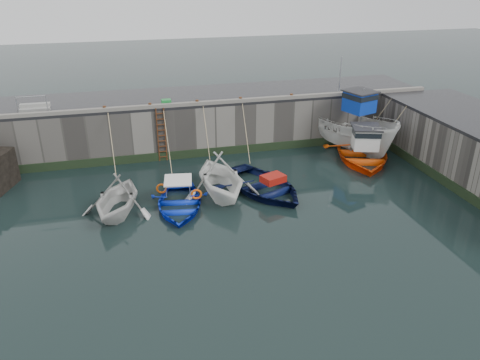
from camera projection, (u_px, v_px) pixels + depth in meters
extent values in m
plane|color=black|center=(236.00, 244.00, 19.43)|extent=(120.00, 120.00, 0.00)
cube|color=slate|center=(189.00, 121.00, 29.80)|extent=(30.00, 5.00, 3.00)
cube|color=black|center=(188.00, 97.00, 29.14)|extent=(30.00, 5.00, 0.16)
cube|color=slate|center=(194.00, 104.00, 26.99)|extent=(30.00, 0.30, 0.20)
cube|color=black|center=(197.00, 153.00, 28.09)|extent=(30.00, 0.08, 0.50)
cube|color=black|center=(449.00, 184.00, 24.19)|extent=(0.08, 15.00, 0.50)
cylinder|color=#3F1E0F|center=(158.00, 135.00, 26.99)|extent=(0.07, 0.07, 3.20)
cylinder|color=#3F1E0F|center=(165.00, 135.00, 27.09)|extent=(0.07, 0.07, 3.20)
cube|color=#3F1E0F|center=(163.00, 157.00, 27.59)|extent=(0.44, 0.06, 0.05)
cube|color=#3F1E0F|center=(163.00, 151.00, 27.45)|extent=(0.44, 0.06, 0.05)
cube|color=#3F1E0F|center=(162.00, 146.00, 27.31)|extent=(0.44, 0.06, 0.05)
cube|color=#3F1E0F|center=(162.00, 141.00, 27.17)|extent=(0.44, 0.06, 0.05)
cube|color=#3F1E0F|center=(162.00, 136.00, 27.04)|extent=(0.44, 0.06, 0.05)
cube|color=#3F1E0F|center=(161.00, 130.00, 26.90)|extent=(0.44, 0.06, 0.05)
cube|color=#3F1E0F|center=(161.00, 125.00, 26.76)|extent=(0.44, 0.06, 0.05)
cube|color=#3F1E0F|center=(160.00, 119.00, 26.62)|extent=(0.44, 0.06, 0.05)
cube|color=#3F1E0F|center=(160.00, 113.00, 26.48)|extent=(0.44, 0.06, 0.05)
imported|color=silver|center=(119.00, 213.00, 21.87)|extent=(4.72, 5.07, 2.18)
imported|color=#0E2FD3|center=(179.00, 207.00, 22.38)|extent=(3.78, 4.85, 0.92)
imported|color=white|center=(220.00, 195.00, 23.61)|extent=(4.59, 5.18, 2.52)
imported|color=#091139|center=(263.00, 191.00, 23.98)|extent=(5.52, 6.43, 1.12)
imported|color=silver|center=(349.00, 132.00, 29.13)|extent=(5.04, 7.96, 2.88)
cube|color=#0B2FA8|center=(359.00, 102.00, 27.82)|extent=(1.81, 1.87, 1.20)
cube|color=black|center=(360.00, 96.00, 27.67)|extent=(1.88, 1.94, 0.28)
cube|color=#262628|center=(361.00, 91.00, 27.55)|extent=(2.06, 2.12, 0.08)
cylinder|color=#A5A8AD|center=(339.00, 81.00, 28.81)|extent=(0.08, 0.08, 3.00)
imported|color=#FF540D|center=(361.00, 154.00, 27.88)|extent=(6.11, 7.25, 1.28)
cube|color=white|center=(365.00, 138.00, 26.82)|extent=(1.79, 1.86, 1.20)
cube|color=black|center=(366.00, 132.00, 26.67)|extent=(1.87, 1.93, 0.28)
cube|color=#262628|center=(366.00, 127.00, 26.55)|extent=(2.05, 2.11, 0.08)
cylinder|color=#A5A8AD|center=(362.00, 113.00, 28.08)|extent=(0.08, 0.08, 3.00)
cube|color=#178130|center=(166.00, 102.00, 26.99)|extent=(0.55, 0.45, 0.33)
cylinder|color=#A5A8AD|center=(17.00, 106.00, 25.10)|extent=(0.05, 0.05, 1.00)
cylinder|color=#A5A8AD|center=(47.00, 104.00, 25.44)|extent=(0.05, 0.05, 1.00)
cylinder|color=#A5A8AD|center=(31.00, 97.00, 25.08)|extent=(1.50, 0.05, 0.05)
cube|color=gray|center=(35.00, 110.00, 25.88)|extent=(1.60, 0.35, 0.18)
cube|color=gray|center=(35.00, 105.00, 26.11)|extent=(1.60, 0.35, 0.18)
cylinder|color=#3F1E0F|center=(104.00, 108.00, 25.95)|extent=(0.18, 0.18, 0.28)
cylinder|color=#3F1E0F|center=(150.00, 105.00, 26.51)|extent=(0.18, 0.18, 0.28)
cylinder|color=#3F1E0F|center=(197.00, 102.00, 27.11)|extent=(0.18, 0.18, 0.28)
cylinder|color=#3F1E0F|center=(240.00, 99.00, 27.69)|extent=(0.18, 0.18, 0.28)
cylinder|color=#3F1E0F|center=(291.00, 96.00, 28.41)|extent=(0.18, 0.18, 0.28)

